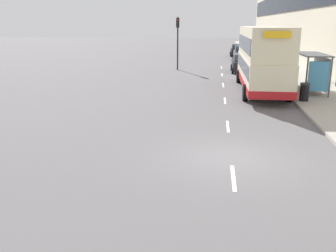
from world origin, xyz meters
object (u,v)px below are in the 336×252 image
(bus_shelter, at_px, (315,66))
(litter_bin, at_px, (304,92))
(double_decker_bus_near, at_px, (262,58))
(car_1, at_px, (242,63))
(traffic_light_far_kerb, at_px, (178,35))
(car_0, at_px, (241,53))
(pedestrian_at_shelter, at_px, (325,69))
(car_2, at_px, (238,50))

(bus_shelter, height_order, litter_bin, bus_shelter)
(double_decker_bus_near, relative_size, car_1, 2.68)
(double_decker_bus_near, xyz_separation_m, traffic_light_far_kerb, (-6.88, 11.48, 1.14))
(bus_shelter, xyz_separation_m, traffic_light_far_kerb, (-10.17, 12.24, 1.55))
(car_0, relative_size, traffic_light_far_kerb, 0.85)
(car_1, distance_m, litter_bin, 14.36)
(pedestrian_at_shelter, bearing_deg, litter_bin, -111.68)
(car_1, xyz_separation_m, pedestrian_at_shelter, (5.95, -5.78, 0.19))
(pedestrian_at_shelter, distance_m, traffic_light_far_kerb, 14.27)
(litter_bin, distance_m, traffic_light_far_kerb, 17.88)
(car_2, xyz_separation_m, litter_bin, (2.12, -32.21, -0.17))
(car_2, xyz_separation_m, pedestrian_at_shelter, (5.43, -23.88, 0.20))
(litter_bin, bearing_deg, car_2, 93.76)
(double_decker_bus_near, distance_m, litter_bin, 4.58)
(car_1, xyz_separation_m, litter_bin, (2.64, -14.11, -0.19))
(double_decker_bus_near, xyz_separation_m, car_0, (0.07, 22.24, -1.40))
(double_decker_bus_near, bearing_deg, bus_shelter, -13.00)
(car_1, relative_size, litter_bin, 3.96)
(traffic_light_far_kerb, bearing_deg, car_2, 68.08)
(bus_shelter, height_order, double_decker_bus_near, double_decker_bus_near)
(double_decker_bus_near, xyz_separation_m, car_1, (-0.56, 10.36, -1.43))
(litter_bin, bearing_deg, double_decker_bus_near, 118.93)
(bus_shelter, relative_size, traffic_light_far_kerb, 0.82)
(double_decker_bus_near, height_order, car_2, double_decker_bus_near)
(car_2, relative_size, litter_bin, 3.77)
(pedestrian_at_shelter, relative_size, litter_bin, 1.69)
(car_1, relative_size, car_2, 1.05)
(double_decker_bus_near, distance_m, car_1, 10.47)
(double_decker_bus_near, xyz_separation_m, pedestrian_at_shelter, (5.39, 4.58, -1.24))
(car_2, height_order, traffic_light_far_kerb, traffic_light_far_kerb)
(double_decker_bus_near, distance_m, car_2, 28.49)
(bus_shelter, bearing_deg, pedestrian_at_shelter, 68.63)
(litter_bin, bearing_deg, traffic_light_far_kerb, 120.44)
(bus_shelter, relative_size, double_decker_bus_near, 0.38)
(double_decker_bus_near, relative_size, car_0, 2.57)
(car_0, bearing_deg, pedestrian_at_shelter, -73.24)
(double_decker_bus_near, bearing_deg, car_1, 93.10)
(double_decker_bus_near, bearing_deg, car_0, 89.82)
(litter_bin, bearing_deg, bus_shelter, 67.78)
(car_2, bearing_deg, pedestrian_at_shelter, -77.20)
(double_decker_bus_near, xyz_separation_m, litter_bin, (2.08, -3.75, -1.62))
(car_0, bearing_deg, litter_bin, -85.59)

